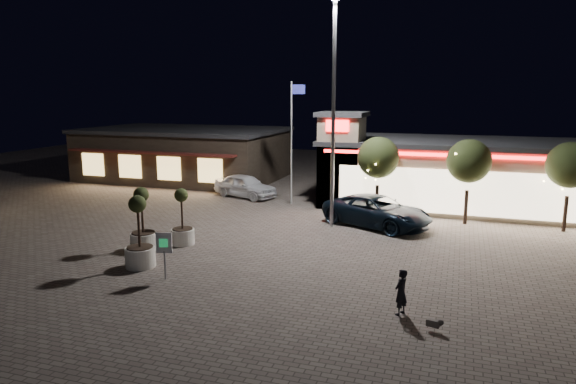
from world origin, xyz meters
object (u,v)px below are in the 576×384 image
(pedestrian, at_px, (401,292))
(valet_sign, at_px, (164,247))
(white_sedan, at_px, (245,186))
(pickup_truck, at_px, (377,211))
(planter_left, at_px, (143,231))
(planter_mid, at_px, (140,245))

(pedestrian, relative_size, valet_sign, 0.82)
(white_sedan, height_order, pedestrian, white_sedan)
(pickup_truck, xyz_separation_m, planter_left, (-9.71, -7.90, 0.08))
(planter_mid, bearing_deg, planter_left, 121.01)
(pedestrian, xyz_separation_m, planter_mid, (-11.04, 1.32, 0.17))
(pedestrian, height_order, valet_sign, valet_sign)
(planter_left, relative_size, valet_sign, 1.58)
(white_sedan, distance_m, planter_left, 13.00)
(planter_left, bearing_deg, planter_mid, -58.99)
(white_sedan, distance_m, planter_mid, 15.19)
(pickup_truck, distance_m, pedestrian, 11.62)
(pedestrian, relative_size, planter_mid, 0.51)
(valet_sign, bearing_deg, planter_left, 135.07)
(pickup_truck, bearing_deg, planter_mid, 164.46)
(planter_mid, relative_size, valet_sign, 1.62)
(pickup_truck, height_order, white_sedan, pickup_truck)
(valet_sign, bearing_deg, white_sedan, 102.27)
(white_sedan, relative_size, planter_left, 1.59)
(planter_left, distance_m, valet_sign, 4.35)
(pickup_truck, height_order, planter_mid, planter_mid)
(pedestrian, distance_m, planter_left, 12.77)
(white_sedan, distance_m, valet_sign, 16.44)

